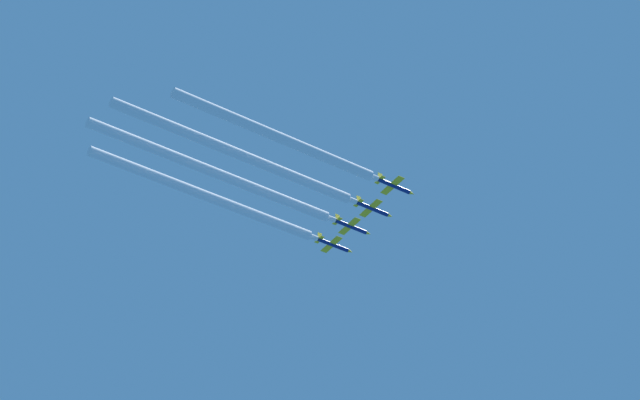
{
  "coord_description": "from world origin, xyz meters",
  "views": [
    {
      "loc": [
        196.6,
        -139.94,
        2.33
      ],
      "look_at": [
        0.17,
        -12.76,
        188.63
      ],
      "focal_mm": 66.11,
      "sensor_mm": 36.0,
      "label": 1
    }
  ],
  "objects_px": {
    "jet_far_left": "(334,245)",
    "jet_center": "(373,209)",
    "jet_inner_right": "(395,186)",
    "jet_inner_left": "(352,227)"
  },
  "relations": [
    {
      "from": "jet_center",
      "to": "jet_inner_right",
      "type": "height_order",
      "value": "jet_inner_right"
    },
    {
      "from": "jet_far_left",
      "to": "jet_center",
      "type": "height_order",
      "value": "jet_far_left"
    },
    {
      "from": "jet_inner_left",
      "to": "jet_inner_right",
      "type": "relative_size",
      "value": 1.0
    },
    {
      "from": "jet_center",
      "to": "jet_inner_right",
      "type": "relative_size",
      "value": 1.0
    },
    {
      "from": "jet_far_left",
      "to": "jet_inner_right",
      "type": "distance_m",
      "value": 28.81
    },
    {
      "from": "jet_center",
      "to": "jet_inner_left",
      "type": "bearing_deg",
      "value": -179.24
    },
    {
      "from": "jet_far_left",
      "to": "jet_inner_right",
      "type": "xyz_separation_m",
      "value": [
        28.8,
        -0.67,
        0.29
      ]
    },
    {
      "from": "jet_inner_left",
      "to": "jet_center",
      "type": "relative_size",
      "value": 1.0
    },
    {
      "from": "jet_far_left",
      "to": "jet_inner_right",
      "type": "bearing_deg",
      "value": -1.33
    },
    {
      "from": "jet_far_left",
      "to": "jet_center",
      "type": "relative_size",
      "value": 1.0
    }
  ]
}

